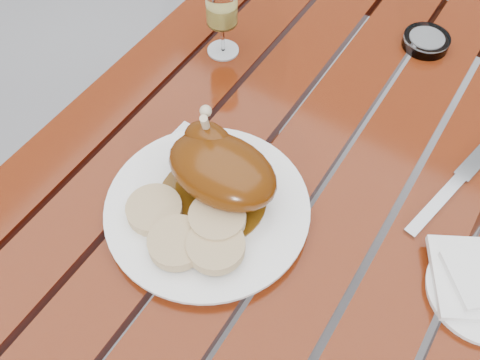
% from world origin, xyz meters
% --- Properties ---
extents(ground, '(60.00, 60.00, 0.00)m').
position_xyz_m(ground, '(0.00, 0.00, 0.00)').
color(ground, slate).
rests_on(ground, ground).
extents(table, '(0.80, 1.20, 0.75)m').
position_xyz_m(table, '(0.00, 0.00, 0.38)').
color(table, maroon).
rests_on(table, ground).
extents(dinner_plate, '(0.37, 0.37, 0.02)m').
position_xyz_m(dinner_plate, '(-0.07, -0.19, 0.76)').
color(dinner_plate, white).
rests_on(dinner_plate, table).
extents(roast_duck, '(0.17, 0.16, 0.13)m').
position_xyz_m(roast_duck, '(-0.07, -0.15, 0.82)').
color(roast_duck, '#533009').
rests_on(roast_duck, dinner_plate).
extents(bread_dumplings, '(0.19, 0.14, 0.03)m').
position_xyz_m(bread_dumplings, '(-0.06, -0.24, 0.79)').
color(bread_dumplings, tan).
rests_on(bread_dumplings, dinner_plate).
extents(wine_glass, '(0.08, 0.08, 0.14)m').
position_xyz_m(wine_glass, '(-0.25, 0.13, 0.82)').
color(wine_glass, '#D4C860').
rests_on(wine_glass, table).
extents(ashtray, '(0.11, 0.11, 0.02)m').
position_xyz_m(ashtray, '(0.07, 0.35, 0.76)').
color(ashtray, '#B2B7BC').
rests_on(ashtray, table).
extents(fork, '(0.03, 0.16, 0.01)m').
position_xyz_m(fork, '(-0.19, -0.15, 0.75)').
color(fork, gray).
rests_on(fork, table).
extents(knife, '(0.06, 0.20, 0.01)m').
position_xyz_m(knife, '(0.23, 0.04, 0.75)').
color(knife, gray).
rests_on(knife, table).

